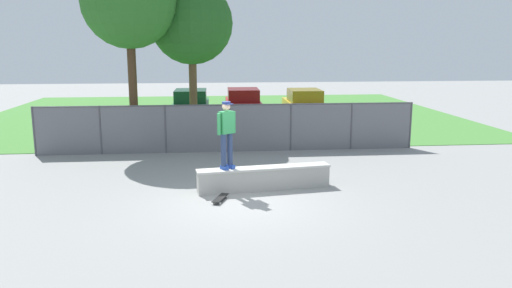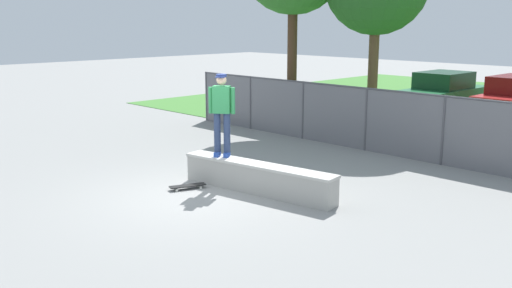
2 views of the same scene
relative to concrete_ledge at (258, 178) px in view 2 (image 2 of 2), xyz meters
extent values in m
plane|color=gray|center=(-0.76, -1.12, -0.32)|extent=(80.00, 80.00, 0.00)
cube|color=#478438|center=(-0.76, 15.33, -0.31)|extent=(26.06, 20.00, 0.02)
cube|color=#A8A59E|center=(0.00, 0.00, -0.03)|extent=(3.74, 0.98, 0.58)
cube|color=beige|center=(0.00, 0.00, 0.29)|extent=(3.79, 1.02, 0.06)
cube|color=#2647A5|center=(-0.93, -0.05, 0.37)|extent=(0.24, 0.28, 0.10)
cube|color=#2647A5|center=(-1.11, -0.18, 0.37)|extent=(0.24, 0.28, 0.10)
cylinder|color=navy|center=(-0.94, -0.03, 0.86)|extent=(0.15, 0.15, 0.88)
cylinder|color=navy|center=(-1.12, -0.16, 0.86)|extent=(0.15, 0.15, 0.88)
cube|color=#2D8C4C|center=(-1.03, -0.09, 1.60)|extent=(0.44, 0.40, 0.60)
cylinder|color=#2D8C4C|center=(-0.83, 0.05, 1.58)|extent=(0.10, 0.10, 0.58)
cylinder|color=#2D8C4C|center=(-1.24, -0.24, 1.58)|extent=(0.10, 0.10, 0.58)
sphere|color=beige|center=(-1.03, -0.09, 2.03)|extent=(0.22, 0.22, 0.22)
cylinder|color=navy|center=(-1.03, -0.09, 2.13)|extent=(0.23, 0.23, 0.06)
cube|color=navy|center=(-0.96, -0.20, 2.10)|extent=(0.23, 0.21, 0.02)
cube|color=black|center=(-1.25, -0.93, -0.24)|extent=(0.47, 0.82, 0.02)
cube|color=#B2B2B7|center=(-1.34, -1.18, -0.26)|extent=(0.15, 0.11, 0.02)
cube|color=#B2B2B7|center=(-1.15, -0.68, -0.26)|extent=(0.15, 0.11, 0.02)
cylinder|color=silver|center=(-1.42, -1.15, -0.30)|extent=(0.05, 0.06, 0.05)
cylinder|color=silver|center=(-1.26, -1.21, -0.30)|extent=(0.05, 0.06, 0.05)
cylinder|color=silver|center=(-1.23, -0.65, -0.30)|extent=(0.05, 0.06, 0.05)
cylinder|color=silver|center=(-1.07, -0.71, -0.30)|extent=(0.05, 0.06, 0.05)
cylinder|color=#4C4C51|center=(-7.78, 5.03, 0.57)|extent=(0.07, 0.07, 1.79)
cylinder|color=#4C4C51|center=(-5.44, 5.03, 0.57)|extent=(0.07, 0.07, 1.79)
cylinder|color=#4C4C51|center=(-3.10, 5.03, 0.57)|extent=(0.07, 0.07, 1.79)
cylinder|color=#4C4C51|center=(-0.76, 5.03, 0.57)|extent=(0.07, 0.07, 1.79)
cylinder|color=#4C4C51|center=(1.59, 5.03, 0.57)|extent=(0.07, 0.07, 1.79)
cylinder|color=#4C4C51|center=(-0.76, 5.03, 1.44)|extent=(14.06, 0.05, 0.05)
cube|color=slate|center=(-0.76, 5.03, 0.57)|extent=(14.06, 0.01, 1.79)
cylinder|color=#47301E|center=(-4.32, 5.87, 1.79)|extent=(0.32, 0.32, 4.22)
cylinder|color=brown|center=(-2.11, 7.29, 1.46)|extent=(0.32, 0.32, 3.57)
cube|color=#1E6638|center=(-2.40, 12.79, 0.35)|extent=(1.87, 4.23, 0.70)
cube|color=#10381E|center=(-2.40, 12.64, 1.02)|extent=(1.64, 2.13, 0.64)
cylinder|color=black|center=(-3.28, 14.11, 0.00)|extent=(0.23, 0.64, 0.64)
cylinder|color=black|center=(-1.48, 14.08, 0.00)|extent=(0.23, 0.64, 0.64)
cylinder|color=black|center=(-3.32, 11.50, 0.00)|extent=(0.23, 0.64, 0.64)
cylinder|color=black|center=(-1.52, 11.47, 0.00)|extent=(0.23, 0.64, 0.64)
cylinder|color=black|center=(-0.53, 14.41, 0.00)|extent=(0.23, 0.64, 0.64)
cylinder|color=black|center=(-0.57, 11.80, 0.00)|extent=(0.23, 0.64, 0.64)
camera|label=1|loc=(-1.52, -13.30, 3.67)|focal=34.92mm
camera|label=2|loc=(8.37, -8.26, 3.29)|focal=39.99mm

